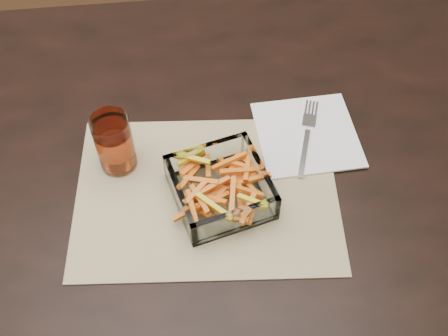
{
  "coord_description": "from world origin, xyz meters",
  "views": [
    {
      "loc": [
        0.02,
        -0.64,
        1.56
      ],
      "look_at": [
        0.08,
        -0.07,
        0.78
      ],
      "focal_mm": 45.0,
      "sensor_mm": 36.0,
      "label": 1
    }
  ],
  "objects_px": {
    "glass_bowl": "(220,189)",
    "tumbler": "(115,144)",
    "dining_table": "(177,180)",
    "fork": "(307,134)"
  },
  "relations": [
    {
      "from": "fork",
      "to": "tumbler",
      "type": "bearing_deg",
      "value": -157.88
    },
    {
      "from": "tumbler",
      "to": "fork",
      "type": "bearing_deg",
      "value": 3.83
    },
    {
      "from": "glass_bowl",
      "to": "tumbler",
      "type": "relative_size",
      "value": 1.6
    },
    {
      "from": "glass_bowl",
      "to": "tumbler",
      "type": "height_order",
      "value": "tumbler"
    },
    {
      "from": "dining_table",
      "to": "tumbler",
      "type": "height_order",
      "value": "tumbler"
    },
    {
      "from": "glass_bowl",
      "to": "dining_table",
      "type": "bearing_deg",
      "value": 124.01
    },
    {
      "from": "glass_bowl",
      "to": "fork",
      "type": "relative_size",
      "value": 1.03
    },
    {
      "from": "dining_table",
      "to": "tumbler",
      "type": "distance_m",
      "value": 0.18
    },
    {
      "from": "glass_bowl",
      "to": "fork",
      "type": "bearing_deg",
      "value": 33.76
    },
    {
      "from": "dining_table",
      "to": "glass_bowl",
      "type": "xyz_separation_m",
      "value": [
        0.07,
        -0.11,
        0.12
      ]
    }
  ]
}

